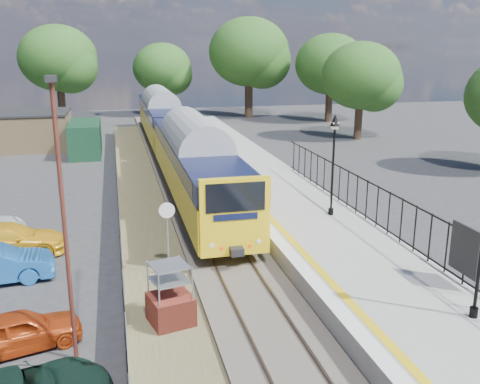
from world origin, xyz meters
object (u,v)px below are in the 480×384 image
object	(u,v)px
train	(173,132)
carpark_lamp	(63,209)
brick_plinth	(170,296)
car_yellow	(9,240)
victorian_lamp_north	(334,142)
speed_sign	(167,226)
car_red	(19,331)

from	to	relation	value
train	carpark_lamp	world-z (taller)	carpark_lamp
brick_plinth	car_yellow	world-z (taller)	brick_plinth
victorian_lamp_north	speed_sign	distance (m)	8.74
train	car_yellow	xyz separation A→B (m)	(-8.70, -16.46, -1.68)
train	brick_plinth	size ratio (longest dim) A/B	20.22
train	speed_sign	distance (m)	20.33
brick_plinth	car_yellow	bearing A→B (deg)	128.92
speed_sign	car_yellow	world-z (taller)	speed_sign
train	carpark_lamp	size ratio (longest dim) A/B	5.30
brick_plinth	carpark_lamp	world-z (taller)	carpark_lamp
brick_plinth	carpark_lamp	bearing A→B (deg)	-154.14
car_yellow	car_red	bearing A→B (deg)	-169.57
train	speed_sign	bearing A→B (deg)	-97.06
brick_plinth	car_yellow	distance (m)	9.39
victorian_lamp_north	car_yellow	distance (m)	14.48
victorian_lamp_north	speed_sign	bearing A→B (deg)	-157.71
car_red	brick_plinth	bearing A→B (deg)	-100.32
carpark_lamp	car_red	size ratio (longest dim) A/B	2.24
brick_plinth	car_red	size ratio (longest dim) A/B	0.59
car_red	car_yellow	xyz separation A→B (m)	(-1.55, 7.77, 0.08)
car_red	car_yellow	distance (m)	7.92
victorian_lamp_north	car_yellow	world-z (taller)	victorian_lamp_north
brick_plinth	car_yellow	xyz separation A→B (m)	(-5.89, 7.30, -0.30)
speed_sign	car_red	xyz separation A→B (m)	(-4.65, -4.05, -1.41)
train	car_red	distance (m)	25.32
victorian_lamp_north	carpark_lamp	bearing A→B (deg)	-143.25
brick_plinth	carpark_lamp	xyz separation A→B (m)	(-2.78, -1.35, 3.38)
speed_sign	car_red	bearing A→B (deg)	-134.59
victorian_lamp_north	train	size ratio (longest dim) A/B	0.11
brick_plinth	speed_sign	bearing A→B (deg)	85.06
brick_plinth	speed_sign	xyz separation A→B (m)	(0.31, 3.58, 1.03)
victorian_lamp_north	car_red	world-z (taller)	victorian_lamp_north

